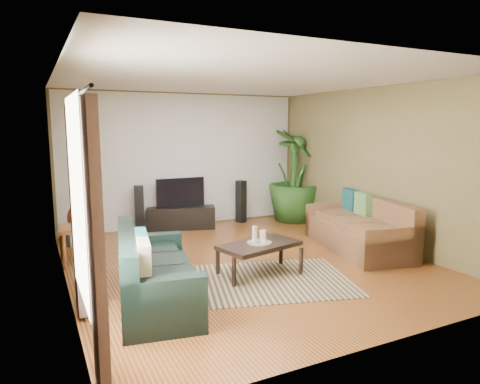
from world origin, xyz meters
TOP-DOWN VIEW (x-y plane):
  - floor at (0.00, 0.00)m, footprint 5.50×5.50m
  - ceiling at (0.00, 0.00)m, footprint 5.50×5.50m
  - wall_back at (0.00, 2.75)m, footprint 5.00×0.00m
  - wall_front at (0.00, -2.75)m, footprint 5.00×0.00m
  - wall_left at (-2.50, 0.00)m, footprint 0.00×5.50m
  - wall_right at (2.50, 0.00)m, footprint 0.00×5.50m
  - backwall_panel at (0.00, 2.74)m, footprint 4.90×0.00m
  - window_pane at (-2.48, -1.60)m, footprint 0.00×1.80m
  - curtain_near at (-2.43, -2.35)m, footprint 0.08×0.35m
  - curtain_far at (-2.43, -0.85)m, footprint 0.08×0.35m
  - curtain_rod at (-2.43, -1.60)m, footprint 0.03×1.90m
  - sofa_left at (-1.59, -0.85)m, footprint 1.14×2.03m
  - sofa_right at (1.99, -0.17)m, footprint 1.39×2.28m
  - area_rug at (-0.11, -0.81)m, footprint 2.56×2.11m
  - coffee_table at (-0.08, -0.56)m, footprint 1.21×0.84m
  - candle_tray at (-0.08, -0.56)m, footprint 0.34×0.34m
  - candle_tall at (-0.14, -0.53)m, footprint 0.07×0.07m
  - candle_mid at (-0.04, -0.60)m, footprint 0.07×0.07m
  - candle_short at (-0.01, -0.50)m, footprint 0.07×0.07m
  - tv_stand at (-0.19, 2.50)m, footprint 1.40×0.79m
  - television at (-0.19, 2.50)m, footprint 0.98×0.05m
  - speaker_left at (-1.01, 2.50)m, footprint 0.19×0.21m
  - speaker_right at (1.16, 2.50)m, footprint 0.21×0.22m
  - potted_plant at (2.25, 2.15)m, footprint 1.54×1.54m
  - plant_pot at (2.25, 2.15)m, footprint 0.36×0.36m
  - pedestal at (-2.17, 2.20)m, footprint 0.38×0.38m
  - vase at (-2.17, 2.20)m, footprint 0.30×0.30m
  - side_table at (-2.25, 1.11)m, footprint 0.59×0.59m

SIDE VIEW (x-z plane):
  - floor at x=0.00m, z-range 0.00..0.00m
  - area_rug at x=-0.11m, z-range 0.00..0.01m
  - plant_pot at x=2.25m, z-range 0.00..0.28m
  - pedestal at x=-2.17m, z-range 0.00..0.33m
  - tv_stand at x=-0.19m, z-range 0.00..0.45m
  - coffee_table at x=-0.08m, z-range 0.00..0.45m
  - side_table at x=-2.25m, z-range 0.00..0.56m
  - sofa_left at x=-1.59m, z-range 0.00..0.85m
  - sofa_right at x=1.99m, z-range 0.00..0.85m
  - speaker_right at x=1.16m, z-range 0.00..0.90m
  - candle_tray at x=-0.08m, z-range 0.45..0.47m
  - speaker_left at x=-1.01m, z-range 0.00..0.92m
  - vase at x=-2.17m, z-range 0.27..0.69m
  - candle_short at x=-0.01m, z-range 0.47..0.61m
  - candle_mid at x=-0.04m, z-range 0.47..0.64m
  - candle_tall at x=-0.14m, z-range 0.47..0.69m
  - television at x=-0.19m, z-range 0.45..1.03m
  - potted_plant at x=2.25m, z-range 0.00..1.97m
  - curtain_near at x=-2.43m, z-range 0.05..2.25m
  - curtain_far at x=-2.43m, z-range 0.05..2.25m
  - wall_left at x=-2.50m, z-range -1.40..4.10m
  - wall_right at x=2.50m, z-range -1.40..4.10m
  - wall_back at x=0.00m, z-range -1.15..3.85m
  - wall_front at x=0.00m, z-range -1.15..3.85m
  - backwall_panel at x=0.00m, z-range -1.10..3.80m
  - window_pane at x=-2.48m, z-range 0.50..2.30m
  - curtain_rod at x=-2.43m, z-range 2.28..2.31m
  - ceiling at x=0.00m, z-range 2.70..2.70m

